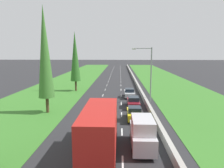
{
  "coord_description": "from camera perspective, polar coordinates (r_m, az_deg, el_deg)",
  "views": [
    {
      "loc": [
        1.5,
        0.53,
        8.34
      ],
      "look_at": [
        -0.24,
        45.34,
        1.22
      ],
      "focal_mm": 32.85,
      "sensor_mm": 36.0,
      "label": 1
    }
  ],
  "objects": [
    {
      "name": "ground_plane",
      "position": [
        60.07,
        0.78,
        1.04
      ],
      "size": [
        300.0,
        300.0,
        0.0
      ],
      "primitive_type": "plane",
      "color": "#28282B",
      "rests_on": "ground"
    },
    {
      "name": "grass_verge_left",
      "position": [
        61.7,
        -11.05,
        1.1
      ],
      "size": [
        14.0,
        140.0,
        0.04
      ],
      "primitive_type": "cube",
      "color": "#387528",
      "rests_on": "ground"
    },
    {
      "name": "grass_verge_right",
      "position": [
        61.41,
        14.29,
        0.95
      ],
      "size": [
        14.0,
        140.0,
        0.04
      ],
      "primitive_type": "cube",
      "color": "#387528",
      "rests_on": "ground"
    },
    {
      "name": "median_barrier",
      "position": [
        60.14,
        6.22,
        1.41
      ],
      "size": [
        0.44,
        120.0,
        0.85
      ],
      "primitive_type": "cube",
      "color": "#9E9B93",
      "rests_on": "ground"
    },
    {
      "name": "lane_markings",
      "position": [
        60.07,
        0.78,
        1.05
      ],
      "size": [
        3.64,
        116.0,
        0.01
      ],
      "color": "white",
      "rests_on": "ground"
    },
    {
      "name": "red_box_truck_centre_lane",
      "position": [
        16.62,
        -3.14,
        -12.74
      ],
      "size": [
        2.46,
        9.4,
        4.18
      ],
      "color": "black",
      "rests_on": "ground"
    },
    {
      "name": "silver_van_right_lane",
      "position": [
        18.28,
        8.43,
        -13.4
      ],
      "size": [
        1.96,
        4.9,
        2.82
      ],
      "color": "silver",
      "rests_on": "ground"
    },
    {
      "name": "yellow_hatchback_right_lane",
      "position": [
        25.54,
        6.2,
        -8.12
      ],
      "size": [
        1.74,
        3.9,
        1.72
      ],
      "color": "yellow",
      "rests_on": "ground"
    },
    {
      "name": "maroon_sedan_right_lane_fourth",
      "position": [
        31.21,
        5.95,
        -4.99
      ],
      "size": [
        1.82,
        4.5,
        1.64
      ],
      "color": "maroon",
      "rests_on": "ground"
    },
    {
      "name": "silver_sedan_right_lane",
      "position": [
        37.91,
        4.84,
        -2.47
      ],
      "size": [
        1.82,
        4.5,
        1.64
      ],
      "color": "silver",
      "rests_on": "ground"
    },
    {
      "name": "poplar_tree_second",
      "position": [
        28.72,
        -18.22,
        8.41
      ],
      "size": [
        2.16,
        2.16,
        14.41
      ],
      "color": "#4C3823",
      "rests_on": "ground"
    },
    {
      "name": "poplar_tree_third",
      "position": [
        43.8,
        -10.24,
        7.53
      ],
      "size": [
        2.11,
        2.11,
        12.51
      ],
      "color": "#4C3823",
      "rests_on": "ground"
    },
    {
      "name": "street_light_mast",
      "position": [
        33.64,
        10.26,
        3.57
      ],
      "size": [
        3.2,
        0.28,
        9.0
      ],
      "color": "gray",
      "rests_on": "ground"
    }
  ]
}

